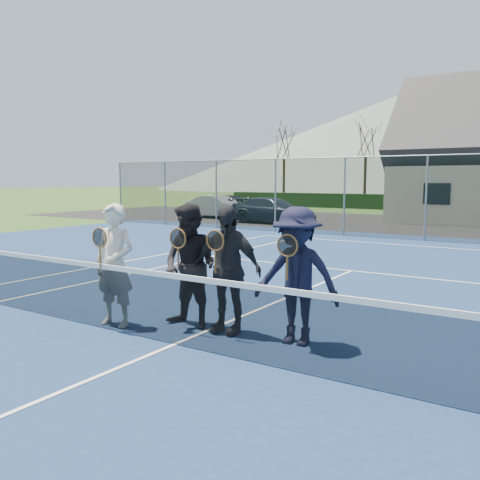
{
  "coord_description": "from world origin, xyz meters",
  "views": [
    {
      "loc": [
        4.2,
        -4.92,
        2.16
      ],
      "look_at": [
        0.04,
        1.5,
        1.25
      ],
      "focal_mm": 38.0,
      "sensor_mm": 36.0,
      "label": 1
    }
  ],
  "objects": [
    {
      "name": "court_surface",
      "position": [
        0.0,
        0.0,
        0.01
      ],
      "size": [
        30.0,
        30.0,
        0.02
      ],
      "primitive_type": "cube",
      "color": "navy",
      "rests_on": "ground"
    },
    {
      "name": "court_markings",
      "position": [
        0.0,
        0.0,
        0.02
      ],
      "size": [
        11.03,
        23.83,
        0.01
      ],
      "color": "white",
      "rests_on": "court_surface"
    },
    {
      "name": "player_d",
      "position": [
        1.3,
        0.91,
        0.92
      ],
      "size": [
        1.21,
        0.76,
        1.8
      ],
      "color": "black",
      "rests_on": "court_surface"
    },
    {
      "name": "ground",
      "position": [
        0.0,
        20.0,
        0.0
      ],
      "size": [
        220.0,
        220.0,
        0.0
      ],
      "primitive_type": "plane",
      "color": "#2C4D1B",
      "rests_on": "ground"
    },
    {
      "name": "car_c",
      "position": [
        -8.02,
        16.97,
        0.64
      ],
      "size": [
        4.48,
        1.93,
        1.29
      ],
      "primitive_type": "imported",
      "rotation": [
        0.0,
        0.0,
        1.54
      ],
      "color": "#17212E",
      "rests_on": "ground"
    },
    {
      "name": "player_a",
      "position": [
        -1.32,
        0.22,
        0.92
      ],
      "size": [
        0.71,
        0.54,
        1.8
      ],
      "color": "beige",
      "rests_on": "court_surface"
    },
    {
      "name": "perimeter_fence",
      "position": [
        0.0,
        13.5,
        1.52
      ],
      "size": [
        30.07,
        0.07,
        3.02
      ],
      "color": "slate",
      "rests_on": "ground"
    },
    {
      "name": "tree_a",
      "position": [
        -16.0,
        33.0,
        5.79
      ],
      "size": [
        3.2,
        3.2,
        7.77
      ],
      "color": "#382414",
      "rests_on": "ground"
    },
    {
      "name": "player_b",
      "position": [
        -0.33,
        0.75,
        0.92
      ],
      "size": [
        0.9,
        0.71,
        1.8
      ],
      "color": "black",
      "rests_on": "court_surface"
    },
    {
      "name": "car_a",
      "position": [
        -12.23,
        19.25,
        0.69
      ],
      "size": [
        4.35,
        2.77,
        1.38
      ],
      "primitive_type": "imported",
      "rotation": [
        0.0,
        0.0,
        1.26
      ],
      "color": "black",
      "rests_on": "ground"
    },
    {
      "name": "tennis_net",
      "position": [
        0.0,
        0.0,
        0.54
      ],
      "size": [
        11.68,
        0.08,
        1.1
      ],
      "color": "slate",
      "rests_on": "ground"
    },
    {
      "name": "tarmac_carpark",
      "position": [
        -4.0,
        20.0,
        0.01
      ],
      "size": [
        40.0,
        12.0,
        0.01
      ],
      "primitive_type": "cube",
      "color": "black",
      "rests_on": "ground"
    },
    {
      "name": "car_b",
      "position": [
        -12.22,
        18.23,
        0.64
      ],
      "size": [
        4.0,
        1.67,
        1.29
      ],
      "primitive_type": "imported",
      "rotation": [
        0.0,
        0.0,
        1.49
      ],
      "color": "gray",
      "rests_on": "ground"
    },
    {
      "name": "player_c",
      "position": [
        0.25,
        0.83,
        0.92
      ],
      "size": [
        1.09,
        0.54,
        1.8
      ],
      "color": "black",
      "rests_on": "court_surface"
    },
    {
      "name": "tree_b",
      "position": [
        -9.0,
        33.0,
        5.79
      ],
      "size": [
        3.2,
        3.2,
        7.77
      ],
      "color": "#321F12",
      "rests_on": "ground"
    },
    {
      "name": "hill_west",
      "position": [
        -25.0,
        95.0,
        9.0
      ],
      "size": [
        110.0,
        110.0,
        18.0
      ],
      "primitive_type": "cone",
      "color": "slate",
      "rests_on": "ground"
    }
  ]
}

